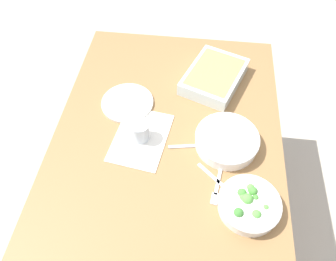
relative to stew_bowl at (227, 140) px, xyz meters
The scene contains 12 objects.
ground_plane 0.81m from the stew_bowl, 79.46° to the left, with size 6.00×6.00×0.00m, color #B2A899.
dining_table 0.26m from the stew_bowl, 79.46° to the left, with size 1.20×0.90×0.74m.
placemat 0.33m from the stew_bowl, 90.87° to the left, with size 0.28×0.20×0.00m, color silver.
stew_bowl is the anchor object (origin of this frame).
broccoli_bowl 0.26m from the stew_bowl, 163.20° to the right, with size 0.21×0.21×0.07m.
baking_dish 0.35m from the stew_bowl, ahead, with size 0.36×0.31×0.06m.
drink_cup 0.33m from the stew_bowl, 90.87° to the left, with size 0.07×0.07×0.08m.
side_plate 0.45m from the stew_bowl, 68.53° to the left, with size 0.22×0.22×0.01m, color silver.
spoon_by_stew 0.11m from the stew_bowl, 99.88° to the left, with size 0.05×0.18×0.01m.
spoon_by_broccoli 0.18m from the stew_bowl, behind, with size 0.13×0.15×0.01m.
spoon_spare 0.43m from the stew_bowl, 77.97° to the left, with size 0.14×0.13×0.01m.
fork_on_table 0.18m from the stew_bowl, behind, with size 0.18×0.04×0.01m.
Camera 1 is at (-0.77, -0.09, 1.77)m, focal length 34.51 mm.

